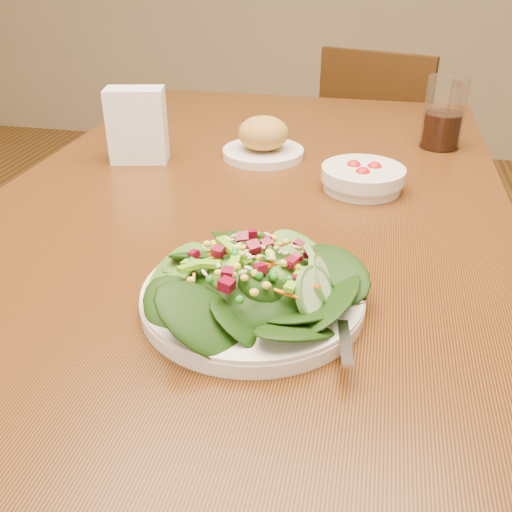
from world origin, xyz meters
TOP-DOWN VIEW (x-y plane):
  - ground_plane at (0.00, 0.00)m, footprint 5.00×5.00m
  - dining_table at (0.00, 0.00)m, footprint 0.90×1.40m
  - chair_far at (0.23, 1.05)m, footprint 0.49×0.49m
  - salad_plate at (0.09, -0.36)m, footprint 0.28×0.28m
  - bread_plate at (-0.01, 0.18)m, footprint 0.17×0.17m
  - tomato_bowl at (0.20, 0.04)m, footprint 0.15×0.15m
  - drinking_glass at (0.35, 0.32)m, footprint 0.08×0.08m
  - napkin_holder at (-0.25, 0.10)m, footprint 0.12×0.08m

SIDE VIEW (x-z plane):
  - ground_plane at x=0.00m, z-range 0.00..0.00m
  - chair_far at x=0.23m, z-range 0.02..0.86m
  - dining_table at x=0.00m, z-range 0.27..1.02m
  - tomato_bowl at x=0.20m, z-range 0.75..0.80m
  - salad_plate at x=0.09m, z-range 0.74..0.82m
  - bread_plate at x=-0.01m, z-range 0.74..0.83m
  - drinking_glass at x=0.35m, z-range 0.74..0.89m
  - napkin_holder at x=-0.25m, z-range 0.75..0.90m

